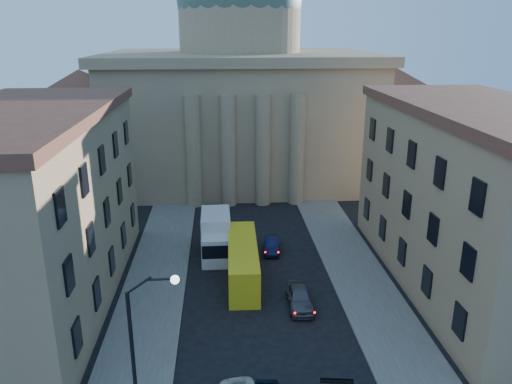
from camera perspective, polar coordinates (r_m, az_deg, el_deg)
The scene contains 10 objects.
sidewalk_left at distance 37.66m, azimuth -12.47°, elevation -14.22°, with size 5.00×60.00×0.15m, color #56534E.
sidewalk_right at distance 38.94m, azimuth 13.85°, elevation -13.16°, with size 5.00×60.00×0.15m, color #56534E.
church at distance 69.48m, azimuth -1.78°, elevation 11.46°, with size 68.02×28.76×36.60m.
building_left at distance 40.19m, azimuth -24.48°, elevation -1.73°, with size 11.60×26.60×14.70m.
building_right at distance 42.56m, azimuth 23.93°, elevation -0.60°, with size 11.60×26.60×14.70m.
street_lamp at distance 26.34m, azimuth -12.86°, elevation -16.25°, with size 2.62×0.44×8.83m.
car_right_far at distance 38.43m, azimuth 5.01°, elevation -11.91°, with size 1.79×4.45×1.52m, color #4A4A4F.
car_right_distant at distance 47.19m, azimuth 1.78°, elevation -6.04°, with size 1.36×3.90×1.29m, color black.
city_bus at distance 42.06m, azimuth -1.51°, elevation -7.76°, with size 2.64×10.56×2.96m.
box_truck at distance 46.43m, azimuth -4.60°, elevation -5.04°, with size 2.69×6.68×3.66m.
Camera 1 is at (-2.89, -13.48, 19.97)m, focal length 35.00 mm.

